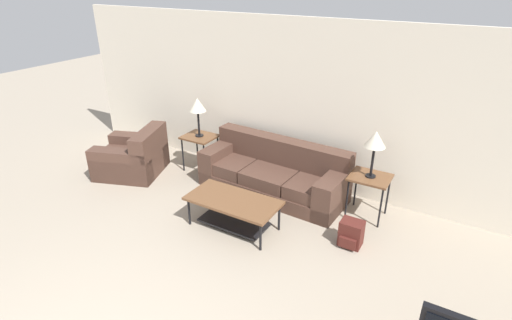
% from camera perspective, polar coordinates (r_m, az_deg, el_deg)
% --- Properties ---
extents(wall_back, '(8.79, 0.06, 2.60)m').
position_cam_1_polar(wall_back, '(6.26, 6.36, 7.81)').
color(wall_back, silver).
rests_on(wall_back, ground_plane).
extents(couch, '(2.34, 0.96, 0.82)m').
position_cam_1_polar(couch, '(6.23, 2.55, -2.09)').
color(couch, '#4C3328').
rests_on(couch, ground_plane).
extents(armchair, '(1.28, 1.25, 0.80)m').
position_cam_1_polar(armchair, '(7.15, -17.16, 0.36)').
color(armchair, '#4C3328').
rests_on(armchair, ground_plane).
extents(coffee_table, '(1.24, 0.62, 0.44)m').
position_cam_1_polar(coffee_table, '(5.37, -3.25, -6.67)').
color(coffee_table, brown).
rests_on(coffee_table, ground_plane).
extents(side_table_left, '(0.54, 0.48, 0.63)m').
position_cam_1_polar(side_table_left, '(6.90, -8.05, 2.89)').
color(side_table_left, brown).
rests_on(side_table_left, ground_plane).
extents(side_table_right, '(0.54, 0.48, 0.63)m').
position_cam_1_polar(side_table_right, '(5.71, 15.94, -2.89)').
color(side_table_right, brown).
rests_on(side_table_right, ground_plane).
extents(table_lamp_left, '(0.28, 0.28, 0.66)m').
position_cam_1_polar(table_lamp_left, '(6.69, -8.36, 7.66)').
color(table_lamp_left, black).
rests_on(table_lamp_left, side_table_left).
extents(table_lamp_right, '(0.28, 0.28, 0.66)m').
position_cam_1_polar(table_lamp_right, '(5.46, 16.69, 2.70)').
color(table_lamp_right, black).
rests_on(table_lamp_right, side_table_right).
extents(backpack, '(0.28, 0.30, 0.35)m').
position_cam_1_polar(backpack, '(5.26, 13.42, -10.21)').
color(backpack, '#4C1E19').
rests_on(backpack, ground_plane).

